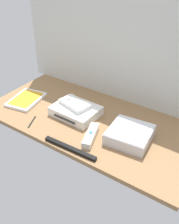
{
  "coord_description": "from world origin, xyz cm",
  "views": [
    {
      "loc": [
        56.14,
        -82.32,
        70.51
      ],
      "look_at": [
        0.0,
        0.0,
        4.0
      ],
      "focal_mm": 42.22,
      "sensor_mm": 36.0,
      "label": 1
    }
  ],
  "objects_px": {
    "game_console": "(76,111)",
    "game_case": "(26,99)",
    "remote_wand": "(91,135)",
    "remote_classic_pad": "(74,104)",
    "stylus_pen": "(32,121)",
    "mini_computer": "(130,135)",
    "sensor_bar": "(70,148)"
  },
  "relations": [
    {
      "from": "remote_classic_pad",
      "to": "stylus_pen",
      "type": "bearing_deg",
      "value": -112.02
    },
    {
      "from": "stylus_pen",
      "to": "remote_wand",
      "type": "bearing_deg",
      "value": 10.86
    },
    {
      "from": "sensor_bar",
      "to": "stylus_pen",
      "type": "height_order",
      "value": "sensor_bar"
    },
    {
      "from": "remote_classic_pad",
      "to": "stylus_pen",
      "type": "xyz_separation_m",
      "value": [
        -0.12,
        -0.16,
        -0.05
      ]
    },
    {
      "from": "game_case",
      "to": "stylus_pen",
      "type": "distance_m",
      "value": 0.2
    },
    {
      "from": "game_case",
      "to": "remote_classic_pad",
      "type": "height_order",
      "value": "remote_classic_pad"
    },
    {
      "from": "mini_computer",
      "to": "remote_wand",
      "type": "height_order",
      "value": "mini_computer"
    },
    {
      "from": "game_console",
      "to": "mini_computer",
      "type": "xyz_separation_m",
      "value": [
        0.29,
        -0.02,
        0.0
      ]
    },
    {
      "from": "remote_classic_pad",
      "to": "sensor_bar",
      "type": "relative_size",
      "value": 0.66
    },
    {
      "from": "remote_wand",
      "to": "remote_classic_pad",
      "type": "xyz_separation_m",
      "value": [
        -0.17,
        0.11,
        0.04
      ]
    },
    {
      "from": "mini_computer",
      "to": "remote_classic_pad",
      "type": "xyz_separation_m",
      "value": [
        -0.3,
        0.02,
        0.03
      ]
    },
    {
      "from": "game_console",
      "to": "stylus_pen",
      "type": "height_order",
      "value": "game_console"
    },
    {
      "from": "mini_computer",
      "to": "sensor_bar",
      "type": "relative_size",
      "value": 0.78
    },
    {
      "from": "mini_computer",
      "to": "sensor_bar",
      "type": "xyz_separation_m",
      "value": [
        -0.17,
        -0.19,
        -0.02
      ]
    },
    {
      "from": "game_case",
      "to": "remote_wand",
      "type": "relative_size",
      "value": 1.4
    },
    {
      "from": "mini_computer",
      "to": "game_case",
      "type": "distance_m",
      "value": 0.58
    },
    {
      "from": "game_console",
      "to": "stylus_pen",
      "type": "xyz_separation_m",
      "value": [
        -0.13,
        -0.16,
        -0.02
      ]
    },
    {
      "from": "stylus_pen",
      "to": "remote_classic_pad",
      "type": "bearing_deg",
      "value": 53.74
    },
    {
      "from": "stylus_pen",
      "to": "game_case",
      "type": "bearing_deg",
      "value": 142.77
    },
    {
      "from": "remote_classic_pad",
      "to": "sensor_bar",
      "type": "bearing_deg",
      "value": -42.76
    },
    {
      "from": "game_console",
      "to": "sensor_bar",
      "type": "height_order",
      "value": "game_console"
    },
    {
      "from": "game_case",
      "to": "remote_wand",
      "type": "distance_m",
      "value": 0.45
    },
    {
      "from": "game_console",
      "to": "mini_computer",
      "type": "height_order",
      "value": "mini_computer"
    },
    {
      "from": "game_case",
      "to": "sensor_bar",
      "type": "relative_size",
      "value": 0.89
    },
    {
      "from": "game_console",
      "to": "remote_wand",
      "type": "height_order",
      "value": "game_console"
    },
    {
      "from": "mini_computer",
      "to": "game_console",
      "type": "bearing_deg",
      "value": 175.96
    },
    {
      "from": "mini_computer",
      "to": "remote_wand",
      "type": "bearing_deg",
      "value": -148.49
    },
    {
      "from": "sensor_bar",
      "to": "stylus_pen",
      "type": "distance_m",
      "value": 0.26
    },
    {
      "from": "game_case",
      "to": "sensor_bar",
      "type": "distance_m",
      "value": 0.45
    },
    {
      "from": "game_console",
      "to": "game_case",
      "type": "bearing_deg",
      "value": -170.39
    },
    {
      "from": "mini_computer",
      "to": "remote_classic_pad",
      "type": "distance_m",
      "value": 0.31
    },
    {
      "from": "game_console",
      "to": "remote_classic_pad",
      "type": "relative_size",
      "value": 1.35
    }
  ]
}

